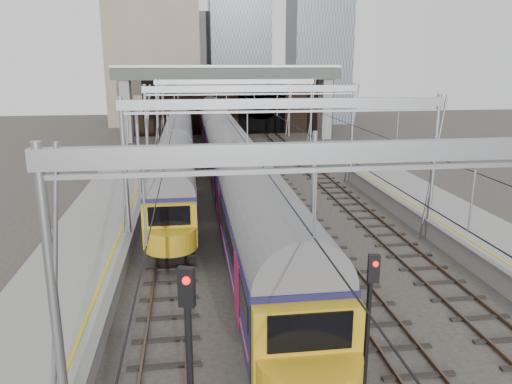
{
  "coord_description": "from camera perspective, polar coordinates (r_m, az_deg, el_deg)",
  "views": [
    {
      "loc": [
        -4.92,
        -17.14,
        9.66
      ],
      "look_at": [
        -1.25,
        10.29,
        2.4
      ],
      "focal_mm": 35.0,
      "sensor_mm": 36.0,
      "label": 1
    }
  ],
  "objects": [
    {
      "name": "equip_cover_a",
      "position": [
        24.39,
        4.75,
        -8.55
      ],
      "size": [
        1.02,
        0.84,
        0.1
      ],
      "primitive_type": "cube",
      "rotation": [
        0.0,
        0.0,
        0.27
      ],
      "color": "#1A37C8",
      "rests_on": "ground"
    },
    {
      "name": "retaining_wall",
      "position": [
        69.56,
        -2.41,
        10.29
      ],
      "size": [
        28.0,
        2.75,
        9.0
      ],
      "color": "#312116",
      "rests_on": "ground"
    },
    {
      "name": "train_second",
      "position": [
        46.44,
        -8.89,
        5.54
      ],
      "size": [
        2.67,
        46.38,
        4.64
      ],
      "color": "black",
      "rests_on": "ground"
    },
    {
      "name": "ground",
      "position": [
        20.28,
        7.6,
        -13.89
      ],
      "size": [
        160.0,
        160.0,
        0.0
      ],
      "primitive_type": "plane",
      "color": "#38332D",
      "rests_on": "ground"
    },
    {
      "name": "city_skyline",
      "position": [
        88.27,
        -2.77,
        19.51
      ],
      "size": [
        37.5,
        27.5,
        60.0
      ],
      "color": "tan",
      "rests_on": "ground"
    },
    {
      "name": "signal_near_centre",
      "position": [
        14.96,
        12.86,
        -12.67
      ],
      "size": [
        0.34,
        0.45,
        4.51
      ],
      "rotation": [
        0.0,
        0.0,
        -0.14
      ],
      "color": "black",
      "rests_on": "ground"
    },
    {
      "name": "overbridge",
      "position": [
        63.37,
        -3.23,
        12.51
      ],
      "size": [
        28.0,
        3.0,
        9.25
      ],
      "color": "gray",
      "rests_on": "ground"
    },
    {
      "name": "equip_cover_c",
      "position": [
        26.32,
        7.06,
        -6.83
      ],
      "size": [
        1.05,
        0.89,
        0.11
      ],
      "primitive_type": "cube",
      "rotation": [
        0.0,
        0.0,
        0.32
      ],
      "color": "#1A37C8",
      "rests_on": "ground"
    },
    {
      "name": "tracks",
      "position": [
        33.91,
        1.05,
        -1.82
      ],
      "size": [
        14.4,
        80.0,
        0.22
      ],
      "color": "#4C3828",
      "rests_on": "ground"
    },
    {
      "name": "overhead_line",
      "position": [
        39.06,
        -0.36,
        10.16
      ],
      "size": [
        16.8,
        80.0,
        8.0
      ],
      "color": "gray",
      "rests_on": "ground"
    },
    {
      "name": "train_main",
      "position": [
        47.11,
        -4.0,
        6.09
      ],
      "size": [
        3.05,
        70.46,
        5.16
      ],
      "color": "black",
      "rests_on": "ground"
    },
    {
      "name": "signal_near_left",
      "position": [
        12.3,
        -7.69,
        -16.76
      ],
      "size": [
        0.41,
        0.48,
        5.23
      ],
      "rotation": [
        0.0,
        0.0,
        -0.36
      ],
      "color": "black",
      "rests_on": "ground"
    },
    {
      "name": "platform_left",
      "position": [
        22.28,
        -20.91,
        -10.46
      ],
      "size": [
        4.32,
        55.0,
        1.12
      ],
      "color": "gray",
      "rests_on": "ground"
    },
    {
      "name": "equip_cover_b",
      "position": [
        21.24,
        0.13,
        -12.22
      ],
      "size": [
        0.77,
        0.55,
        0.09
      ],
      "primitive_type": "cube",
      "rotation": [
        0.0,
        0.0,
        0.02
      ],
      "color": "#1A37C8",
      "rests_on": "ground"
    }
  ]
}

